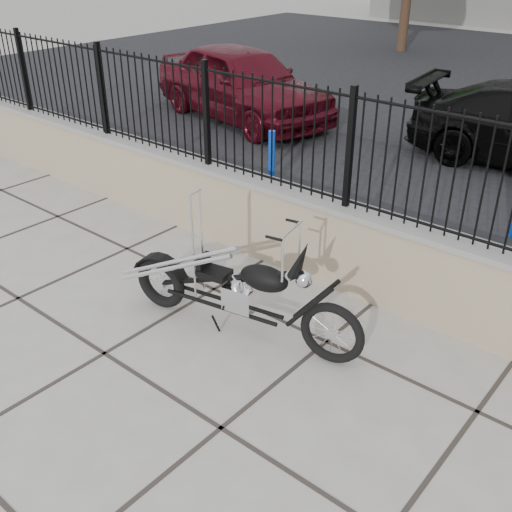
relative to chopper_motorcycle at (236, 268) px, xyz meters
The scene contains 6 objects.
ground_plane 1.48m from the chopper_motorcycle, 123.07° to the right, with size 90.00×90.00×0.00m, color #99968E.
retaining_wall 1.60m from the chopper_motorcycle, 116.51° to the left, with size 14.00×0.36×0.96m, color gray.
iron_fence 1.79m from the chopper_motorcycle, 116.51° to the left, with size 14.00×0.08×1.20m, color black.
chopper_motorcycle is the anchor object (origin of this frame).
car_red 7.64m from the chopper_motorcycle, 130.66° to the left, with size 1.79×4.45×1.52m, color #4E0B16.
bollard_a 3.92m from the chopper_motorcycle, 123.62° to the left, with size 0.10×0.10×0.87m, color #0D3EC5.
Camera 1 is at (3.99, -2.54, 3.50)m, focal length 42.00 mm.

